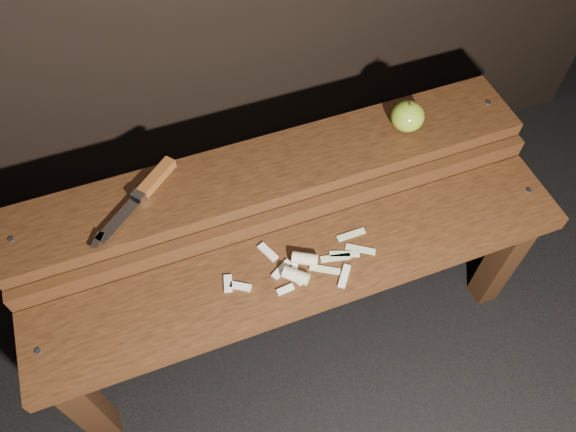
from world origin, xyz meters
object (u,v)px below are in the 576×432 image
object	(u,v)px
bench_front_tier	(307,282)
bench_rear_tier	(272,190)
knife	(147,188)
apple	(408,116)

from	to	relation	value
bench_front_tier	bench_rear_tier	distance (m)	0.23
bench_rear_tier	knife	distance (m)	0.29
knife	apple	bearing A→B (deg)	-2.36
apple	bench_rear_tier	bearing A→B (deg)	-179.26
knife	bench_front_tier	bearing A→B (deg)	-43.26
bench_rear_tier	apple	distance (m)	0.36
bench_front_tier	knife	world-z (taller)	knife
knife	bench_rear_tier	bearing A→B (deg)	-6.15
bench_rear_tier	apple	bearing A→B (deg)	0.74
apple	knife	distance (m)	0.61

